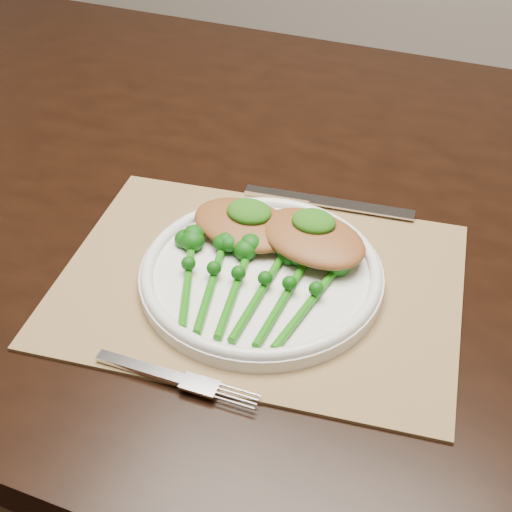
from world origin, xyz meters
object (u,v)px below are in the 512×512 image
at_px(dining_table, 273,392).
at_px(broccolini_bundle, 246,294).
at_px(dinner_plate, 261,273).
at_px(chicken_fillet_left, 244,225).
at_px(placemat, 259,283).

xyz_separation_m(dining_table, broccolini_bundle, (0.05, -0.20, 0.40)).
height_order(dinner_plate, broccolini_bundle, broccolini_bundle).
height_order(dining_table, chicken_fillet_left, chicken_fillet_left).
distance_m(placemat, broccolini_bundle, 0.05).
distance_m(chicken_fillet_left, broccolini_bundle, 0.10).
relative_size(dining_table, dinner_plate, 6.57).
bearing_deg(dining_table, dinner_plate, -75.70).
height_order(placemat, broccolini_bundle, broccolini_bundle).
height_order(placemat, dinner_plate, dinner_plate).
distance_m(dining_table, placemat, 0.41).
xyz_separation_m(dining_table, dinner_plate, (0.05, -0.16, 0.39)).
bearing_deg(dinner_plate, placemat, -138.54).
xyz_separation_m(dinner_plate, chicken_fillet_left, (-0.04, 0.05, 0.02)).
bearing_deg(dining_table, broccolini_bundle, -78.53).
height_order(dining_table, placemat, placemat).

